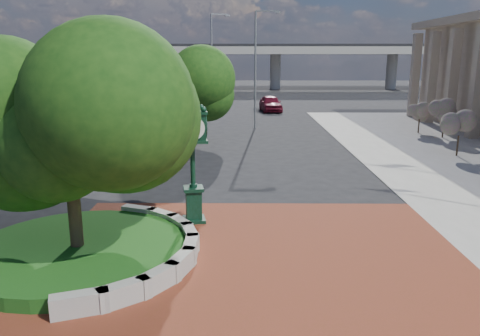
% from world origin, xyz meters
% --- Properties ---
extents(ground, '(200.00, 200.00, 0.00)m').
position_xyz_m(ground, '(0.00, 0.00, 0.00)').
color(ground, black).
rests_on(ground, ground).
extents(plaza, '(12.00, 12.00, 0.04)m').
position_xyz_m(plaza, '(0.00, -1.00, 0.02)').
color(plaza, brown).
rests_on(plaza, ground).
extents(planter_wall, '(2.96, 6.77, 0.54)m').
position_xyz_m(planter_wall, '(-2.71, -0.00, 0.27)').
color(planter_wall, '#9E9B93').
rests_on(planter_wall, ground).
extents(grass_bed, '(6.10, 6.10, 0.40)m').
position_xyz_m(grass_bed, '(-5.00, 0.00, 0.20)').
color(grass_bed, '#164915').
rests_on(grass_bed, ground).
extents(overpass, '(90.00, 12.00, 7.50)m').
position_xyz_m(overpass, '(-0.22, 70.00, 6.54)').
color(overpass, '#9E9B93').
rests_on(overpass, ground).
extents(tree_planter, '(5.20, 5.20, 6.33)m').
position_xyz_m(tree_planter, '(-5.00, 0.00, 3.72)').
color(tree_planter, '#38281C').
rests_on(tree_planter, ground).
extents(tree_street, '(4.40, 4.40, 5.45)m').
position_xyz_m(tree_street, '(-4.00, 18.00, 3.24)').
color(tree_street, '#38281C').
rests_on(tree_street, ground).
extents(post_clock, '(1.07, 1.07, 4.46)m').
position_xyz_m(post_clock, '(-2.03, 3.00, 2.45)').
color(post_clock, black).
rests_on(post_clock, ground).
extents(parked_car, '(2.44, 5.03, 1.65)m').
position_xyz_m(parked_car, '(2.39, 36.25, 0.83)').
color(parked_car, '#590C1D').
rests_on(parked_car, ground).
extents(street_lamp_near, '(2.01, 0.25, 8.97)m').
position_xyz_m(street_lamp_near, '(0.76, 24.84, 5.26)').
color(street_lamp_near, slate).
rests_on(street_lamp_near, ground).
extents(street_lamp_far, '(2.14, 1.09, 10.12)m').
position_xyz_m(street_lamp_far, '(-3.72, 41.11, 5.93)').
color(street_lamp_far, slate).
rests_on(street_lamp_far, ground).
extents(shrub_near, '(1.20, 1.20, 2.20)m').
position_xyz_m(shrub_near, '(11.85, 14.02, 1.59)').
color(shrub_near, '#38281C').
rests_on(shrub_near, ground).
extents(shrub_mid, '(1.20, 1.20, 2.20)m').
position_xyz_m(shrub_mid, '(13.58, 20.22, 1.59)').
color(shrub_mid, '#38281C').
rests_on(shrub_mid, ground).
extents(shrub_far, '(1.20, 1.20, 2.20)m').
position_xyz_m(shrub_far, '(12.61, 22.22, 1.59)').
color(shrub_far, '#38281C').
rests_on(shrub_far, ground).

